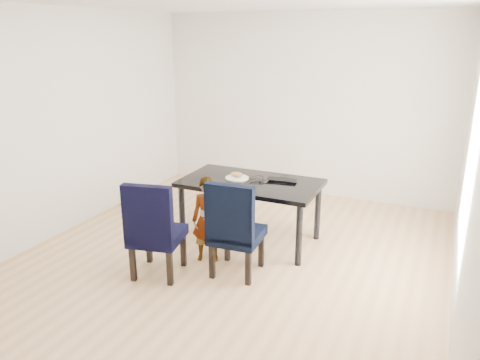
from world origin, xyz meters
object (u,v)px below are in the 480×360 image
at_px(dining_table, 250,211).
at_px(chair_left, 157,227).
at_px(plate, 237,178).
at_px(child, 208,220).
at_px(chair_right, 237,227).
at_px(laptop, 283,179).

relative_size(dining_table, chair_left, 1.55).
relative_size(dining_table, plate, 5.81).
xyz_separation_m(dining_table, plate, (-0.18, 0.02, 0.38)).
relative_size(dining_table, child, 1.70).
height_order(chair_left, child, chair_left).
height_order(chair_left, plate, chair_left).
bearing_deg(plate, chair_right, -65.22).
height_order(child, plate, child).
bearing_deg(chair_right, chair_left, -157.83).
bearing_deg(chair_right, dining_table, 99.73).
relative_size(dining_table, laptop, 4.63).
bearing_deg(laptop, child, 52.02).
xyz_separation_m(dining_table, child, (-0.23, -0.65, 0.10)).
distance_m(chair_right, laptop, 1.02).
bearing_deg(child, chair_left, -144.31).
bearing_deg(plate, dining_table, -6.79).
bearing_deg(laptop, dining_table, 26.07).
xyz_separation_m(chair_right, laptop, (0.14, 0.98, 0.25)).
relative_size(plate, laptop, 0.80).
height_order(chair_right, child, chair_right).
height_order(chair_right, laptop, chair_right).
height_order(chair_left, laptop, chair_left).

